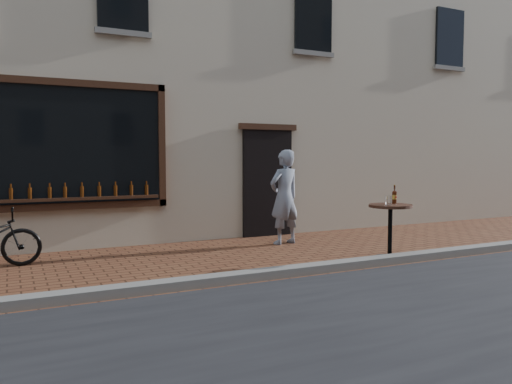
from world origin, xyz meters
name	(u,v)px	position (x,y,z in m)	size (l,w,h in m)	color
ground	(261,283)	(0.00, 0.00, 0.00)	(90.00, 90.00, 0.00)	brown
kerb	(254,275)	(0.00, 0.20, 0.06)	(90.00, 0.25, 0.12)	slate
shop_building	(139,17)	(0.00, 6.50, 5.00)	(28.00, 6.20, 10.00)	#B7A890
bistro_table	(390,220)	(2.56, 0.46, 0.63)	(0.69, 0.69, 1.18)	black
pedestrian	(284,197)	(1.74, 2.45, 0.89)	(0.65, 0.43, 1.78)	gray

